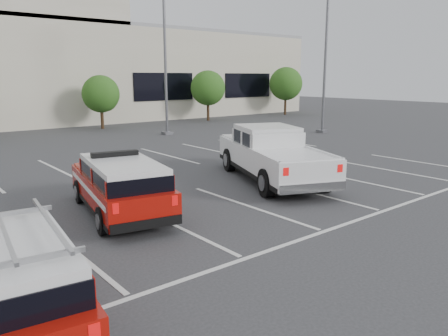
# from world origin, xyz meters

# --- Properties ---
(ground) EXTENTS (120.00, 120.00, 0.00)m
(ground) POSITION_xyz_m (0.00, 0.00, 0.00)
(ground) COLOR #303032
(ground) RESTS_ON ground
(stall_markings) EXTENTS (23.00, 15.00, 0.01)m
(stall_markings) POSITION_xyz_m (0.00, 4.50, 0.01)
(stall_markings) COLOR silver
(stall_markings) RESTS_ON ground
(tree_mid_right) EXTENTS (2.77, 2.77, 3.99)m
(tree_mid_right) POSITION_xyz_m (5.09, 22.05, 2.50)
(tree_mid_right) COLOR #3F2B19
(tree_mid_right) RESTS_ON ground
(tree_right) EXTENTS (3.07, 3.07, 4.42)m
(tree_right) POSITION_xyz_m (15.09, 22.05, 2.77)
(tree_right) COLOR #3F2B19
(tree_right) RESTS_ON ground
(tree_far_right) EXTENTS (3.37, 3.37, 4.85)m
(tree_far_right) POSITION_xyz_m (25.09, 22.05, 3.04)
(tree_far_right) COLOR #3F2B19
(tree_far_right) RESTS_ON ground
(light_pole_mid) EXTENTS (0.90, 0.60, 10.24)m
(light_pole_mid) POSITION_xyz_m (7.00, 16.00, 5.19)
(light_pole_mid) COLOR #59595E
(light_pole_mid) RESTS_ON ground
(light_pole_right) EXTENTS (0.90, 0.60, 10.24)m
(light_pole_right) POSITION_xyz_m (16.00, 10.00, 5.19)
(light_pole_right) COLOR #59595E
(light_pole_right) RESTS_ON ground
(fire_chief_suv) EXTENTS (2.74, 5.22, 1.75)m
(fire_chief_suv) POSITION_xyz_m (-3.33, 1.77, 0.71)
(fire_chief_suv) COLOR #960E07
(fire_chief_suv) RESTS_ON ground
(white_pickup) EXTENTS (4.64, 6.92, 2.01)m
(white_pickup) POSITION_xyz_m (2.96, 2.00, 0.80)
(white_pickup) COLOR silver
(white_pickup) RESTS_ON ground
(ladder_suv) EXTENTS (2.31, 4.70, 1.78)m
(ladder_suv) POSITION_xyz_m (-7.29, -2.62, 0.71)
(ladder_suv) COLOR #960E07
(ladder_suv) RESTS_ON ground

